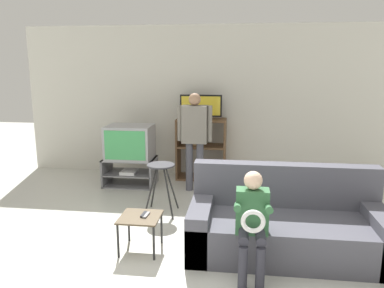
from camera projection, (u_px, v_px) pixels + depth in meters
name	position (u px, v px, depth m)	size (l,w,h in m)	color
wall_back	(205.00, 102.00, 6.51)	(6.40, 0.06, 2.60)	beige
tv_stand	(130.00, 172.00, 6.11)	(0.82, 0.53, 0.45)	slate
television_main	(130.00, 142.00, 6.01)	(0.73, 0.55, 0.54)	#9E9EA3
media_shelf	(201.00, 148.00, 6.40)	(0.84, 0.42, 1.04)	brown
television_flat	(201.00, 108.00, 6.27)	(0.70, 0.20, 0.41)	black
folding_stool	(161.00, 173.00, 4.87)	(0.40, 0.41, 0.67)	black
snack_table	(140.00, 221.00, 3.91)	(0.42, 0.42, 0.38)	brown
remote_control_black	(144.00, 214.00, 3.93)	(0.04, 0.14, 0.02)	#232328
remote_control_white	(146.00, 215.00, 3.91)	(0.04, 0.14, 0.02)	gray
couch	(286.00, 226.00, 3.91)	(2.00, 0.91, 0.87)	#4C4C56
person_standing_adult	(195.00, 133.00, 5.69)	(0.53, 0.20, 1.52)	#4C4C56
person_seated_child	(252.00, 217.00, 3.38)	(0.33, 0.43, 0.99)	#2D2D38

